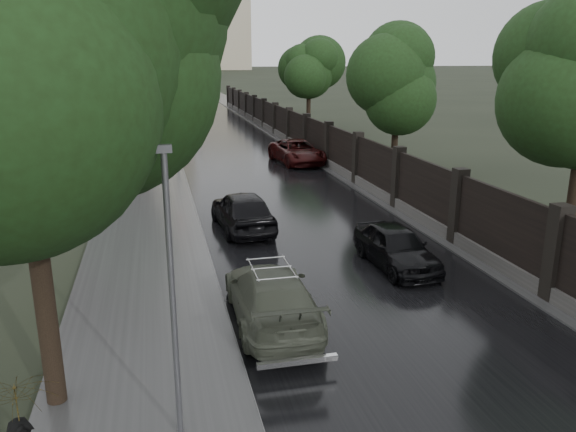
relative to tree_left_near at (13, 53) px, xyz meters
The scene contains 16 objects.
road 187.26m from the tree_left_near, 87.67° to the left, with size 8.00×420.00×0.02m, color black.
sidewalk_left 187.11m from the tree_left_near, 89.51° to the left, with size 4.00×420.00×0.16m, color #2D2D2D.
verge_right 187.57m from the tree_left_near, 85.99° to the left, with size 3.00×420.00×0.08m, color #2D2D2D.
fence_right 31.94m from the tree_left_near, 67.19° to the left, with size 0.45×75.72×2.70m.
tree_left_near is the anchor object (origin of this frame).
tree_left_far 27.03m from the tree_left_near, 90.85° to the left, with size 4.25×4.25×7.39m.
tree_right_b 24.31m from the tree_left_near, 51.52° to the left, with size 4.08×4.08×7.01m.
tree_right_c 39.99m from the tree_left_near, 67.80° to the left, with size 4.08×4.08×7.01m.
lamp_post 4.60m from the tree_left_near, 34.29° to the right, with size 0.25×0.12×5.11m.
traffic_light 22.60m from the tree_left_near, 81.47° to the left, with size 0.16×0.32×4.00m.
brick_building 50.22m from the tree_left_near, 101.98° to the left, with size 24.00×18.00×20.00m, color black.
volga_sedan 7.81m from the tree_left_near, 28.91° to the left, with size 1.93×4.75×1.38m, color #44493A.
hatchback_left 12.89m from the tree_left_near, 63.58° to the left, with size 1.82×4.51×1.54m, color black.
car_right_near 12.11m from the tree_left_near, 30.31° to the left, with size 1.58×3.93×1.34m, color black.
car_right_far 26.36m from the tree_left_near, 65.61° to the left, with size 2.40×5.21×1.45m, color black.
pedestrian_umbrella 5.47m from the tree_left_near, 86.38° to the right, with size 1.25×1.27×2.79m.
Camera 1 is at (-5.52, -6.92, 6.35)m, focal length 35.00 mm.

